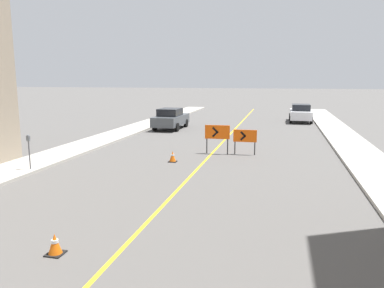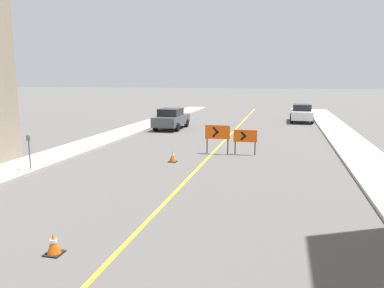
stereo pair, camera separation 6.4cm
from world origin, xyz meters
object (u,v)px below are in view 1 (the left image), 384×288
(arrow_barricade_secondary, at_px, (245,137))
(parking_meter_far_curb, at_px, (29,145))
(parked_car_curb_near, at_px, (171,119))
(arrow_barricade_primary, at_px, (217,133))
(traffic_cone_second, at_px, (55,244))
(traffic_cone_third, at_px, (173,157))
(parked_car_curb_mid, at_px, (301,113))

(arrow_barricade_secondary, relative_size, parking_meter_far_curb, 0.88)
(parked_car_curb_near, relative_size, parking_meter_far_curb, 2.97)
(arrow_barricade_primary, relative_size, parking_meter_far_curb, 1.02)
(traffic_cone_second, xyz_separation_m, arrow_barricade_secondary, (3.03, 12.10, 0.68))
(traffic_cone_third, height_order, parking_meter_far_curb, parking_meter_far_curb)
(arrow_barricade_primary, height_order, parked_car_curb_near, parked_car_curb_near)
(traffic_cone_second, height_order, parked_car_curb_mid, parked_car_curb_mid)
(arrow_barricade_secondary, bearing_deg, parked_car_curb_near, 125.92)
(traffic_cone_third, xyz_separation_m, parked_car_curb_near, (-3.41, 11.07, 0.54))
(traffic_cone_second, bearing_deg, parked_car_curb_mid, 76.92)
(arrow_barricade_secondary, distance_m, parked_car_curb_mid, 16.05)
(arrow_barricade_secondary, bearing_deg, arrow_barricade_primary, -176.54)
(traffic_cone_third, height_order, parked_car_curb_mid, parked_car_curb_mid)
(traffic_cone_second, relative_size, arrow_barricade_secondary, 0.38)
(arrow_barricade_secondary, height_order, parked_car_curb_near, parked_car_curb_near)
(arrow_barricade_primary, height_order, parked_car_curb_mid, parked_car_curb_mid)
(traffic_cone_third, xyz_separation_m, parked_car_curb_mid, (6.55, 18.19, 0.54))
(parked_car_curb_mid, bearing_deg, parking_meter_far_curb, -118.34)
(traffic_cone_second, xyz_separation_m, parking_meter_far_curb, (-5.33, 6.33, 0.92))
(parked_car_curb_near, bearing_deg, parking_meter_far_curb, -95.87)
(arrow_barricade_primary, relative_size, arrow_barricade_secondary, 1.16)
(arrow_barricade_secondary, bearing_deg, parked_car_curb_mid, 76.23)
(traffic_cone_second, xyz_separation_m, traffic_cone_third, (-0.09, 9.59, 0.02))
(parking_meter_far_curb, bearing_deg, arrow_barricade_secondary, 34.61)
(traffic_cone_third, height_order, arrow_barricade_secondary, arrow_barricade_secondary)
(parked_car_curb_mid, bearing_deg, arrow_barricade_secondary, -101.88)
(traffic_cone_third, bearing_deg, parked_car_curb_mid, 70.20)
(traffic_cone_third, xyz_separation_m, parking_meter_far_curb, (-5.23, -3.26, 0.90))
(parked_car_curb_near, bearing_deg, arrow_barricade_primary, -58.10)
(arrow_barricade_primary, bearing_deg, parked_car_curb_near, 117.83)
(arrow_barricade_secondary, relative_size, parked_car_curb_mid, 0.30)
(parked_car_curb_near, bearing_deg, traffic_cone_third, -71.49)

